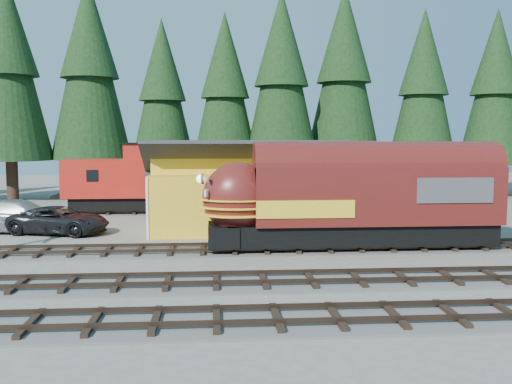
{
  "coord_description": "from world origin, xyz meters",
  "views": [
    {
      "loc": [
        -2.46,
        -23.03,
        5.56
      ],
      "look_at": [
        -0.43,
        4.0,
        2.88
      ],
      "focal_mm": 40.0,
      "sensor_mm": 36.0,
      "label": 1
    }
  ],
  "objects": [
    {
      "name": "pickup_truck_a",
      "position": [
        -11.22,
        9.75,
        0.78
      ],
      "size": [
        6.12,
        4.02,
        1.57
      ],
      "primitive_type": "imported",
      "rotation": [
        0.0,
        0.0,
        1.3
      ],
      "color": "black",
      "rests_on": "ground"
    },
    {
      "name": "conifer_backdrop",
      "position": [
        6.1,
        25.55,
        10.32
      ],
      "size": [
        79.27,
        24.05,
        16.91
      ],
      "color": "black",
      "rests_on": "ground"
    },
    {
      "name": "pickup_truck_b",
      "position": [
        -13.69,
        10.52,
        0.94
      ],
      "size": [
        6.61,
        3.06,
        1.87
      ],
      "primitive_type": "imported",
      "rotation": [
        0.0,
        0.0,
        1.5
      ],
      "color": "#9C9FA4",
      "rests_on": "ground"
    },
    {
      "name": "track_siding",
      "position": [
        10.0,
        4.0,
        0.06
      ],
      "size": [
        68.0,
        3.2,
        0.33
      ],
      "color": "#4C4947",
      "rests_on": "ground"
    },
    {
      "name": "caboose",
      "position": [
        -8.48,
        18.0,
        2.34
      ],
      "size": [
        8.93,
        2.59,
        4.64
      ],
      "color": "black",
      "rests_on": "ground"
    },
    {
      "name": "locomotive",
      "position": [
        3.88,
        4.0,
        2.35
      ],
      "size": [
        14.62,
        2.91,
        3.98
      ],
      "color": "black",
      "rests_on": "ground"
    },
    {
      "name": "track_spur",
      "position": [
        -10.0,
        18.0,
        0.06
      ],
      "size": [
        32.0,
        3.2,
        0.33
      ],
      "color": "#4C4947",
      "rests_on": "ground"
    },
    {
      "name": "depot",
      "position": [
        -0.0,
        10.5,
        2.96
      ],
      "size": [
        12.8,
        7.0,
        5.3
      ],
      "color": "gold",
      "rests_on": "ground"
    },
    {
      "name": "ground",
      "position": [
        0.0,
        0.0,
        0.0
      ],
      "size": [
        120.0,
        120.0,
        0.0
      ],
      "primitive_type": "plane",
      "color": "#6B665B",
      "rests_on": "ground"
    }
  ]
}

